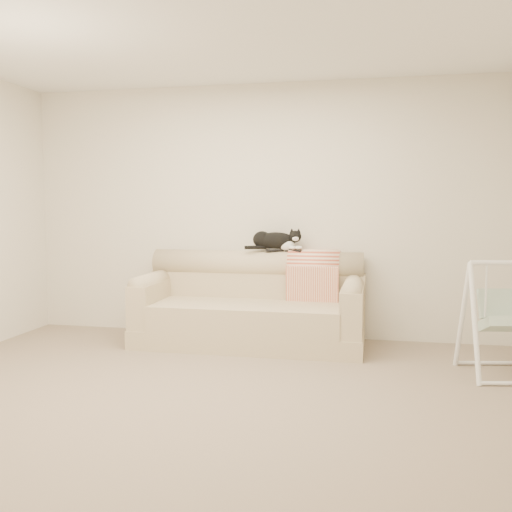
{
  "coord_description": "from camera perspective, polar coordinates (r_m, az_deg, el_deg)",
  "views": [
    {
      "loc": [
        1.15,
        -3.81,
        1.35
      ],
      "look_at": [
        0.09,
        1.27,
        0.9
      ],
      "focal_mm": 40.0,
      "sensor_mm": 36.0,
      "label": 1
    }
  ],
  "objects": [
    {
      "name": "sofa",
      "position": [
        5.64,
        -0.48,
        -5.22
      ],
      "size": [
        2.2,
        0.93,
        0.9
      ],
      "color": "#C5BA96",
      "rests_on": "ground"
    },
    {
      "name": "remote_b",
      "position": [
        5.71,
        3.78,
        0.53
      ],
      "size": [
        0.18,
        0.11,
        0.02
      ],
      "color": "black",
      "rests_on": "sofa"
    },
    {
      "name": "throw_blanket",
      "position": [
        5.72,
        5.81,
        -1.32
      ],
      "size": [
        0.51,
        0.38,
        0.58
      ],
      "color": "#C14B31",
      "rests_on": "sofa"
    },
    {
      "name": "remote_a",
      "position": [
        5.75,
        1.88,
        0.59
      ],
      "size": [
        0.19,
        0.11,
        0.03
      ],
      "color": "black",
      "rests_on": "sofa"
    },
    {
      "name": "room_shell",
      "position": [
        3.98,
        -5.03,
        7.51
      ],
      "size": [
        5.04,
        4.04,
        2.6
      ],
      "color": "silver",
      "rests_on": "ground"
    },
    {
      "name": "ground_plane",
      "position": [
        4.2,
        -4.87,
        -13.77
      ],
      "size": [
        5.0,
        5.0,
        0.0
      ],
      "primitive_type": "plane",
      "color": "#786857",
      "rests_on": "ground"
    },
    {
      "name": "baby_swing",
      "position": [
        4.97,
        23.32,
        -5.71
      ],
      "size": [
        0.66,
        0.69,
        0.93
      ],
      "color": "white",
      "rests_on": "ground"
    },
    {
      "name": "tuxedo_cat",
      "position": [
        5.76,
        1.97,
        1.56
      ],
      "size": [
        0.58,
        0.26,
        0.23
      ],
      "color": "black",
      "rests_on": "sofa"
    }
  ]
}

